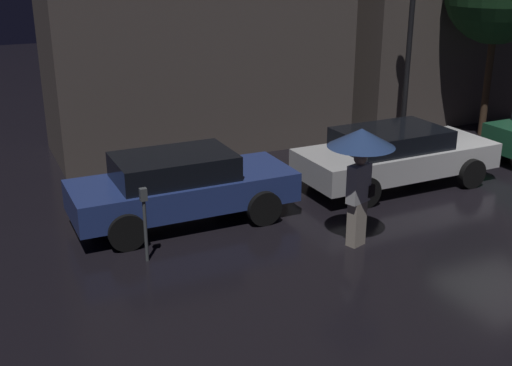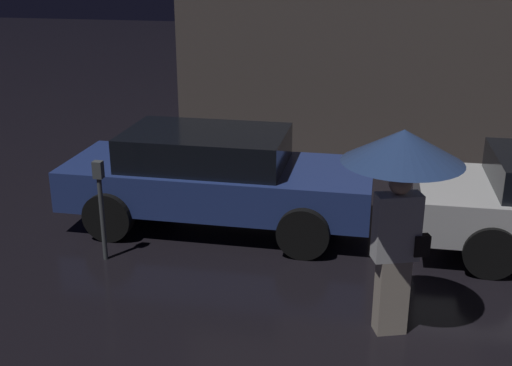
{
  "view_description": "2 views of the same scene",
  "coord_description": "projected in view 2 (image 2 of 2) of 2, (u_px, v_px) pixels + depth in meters",
  "views": [
    {
      "loc": [
        -10.81,
        -9.79,
        5.07
      ],
      "look_at": [
        -6.12,
        0.42,
        0.99
      ],
      "focal_mm": 45.0,
      "sensor_mm": 36.0,
      "label": 1
    },
    {
      "loc": [
        -4.88,
        -6.9,
        3.76
      ],
      "look_at": [
        -6.41,
        0.45,
        1.07
      ],
      "focal_mm": 45.0,
      "sensor_mm": 36.0,
      "label": 2
    }
  ],
  "objects": [
    {
      "name": "pedestrian_with_umbrella",
      "position": [
        401.0,
        172.0,
        6.19
      ],
      "size": [
        1.19,
        1.19,
        2.2
      ],
      "rotation": [
        0.0,
        0.0,
        3.48
      ],
      "color": "beige",
      "rests_on": "ground"
    },
    {
      "name": "parked_car_blue",
      "position": [
        215.0,
        176.0,
        9.21
      ],
      "size": [
        4.39,
        1.87,
        1.4
      ],
      "rotation": [
        0.0,
        0.0,
        0.01
      ],
      "color": "navy",
      "rests_on": "ground"
    },
    {
      "name": "parking_meter",
      "position": [
        101.0,
        200.0,
        8.1
      ],
      "size": [
        0.12,
        0.1,
        1.34
      ],
      "color": "#4C5154",
      "rests_on": "ground"
    }
  ]
}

